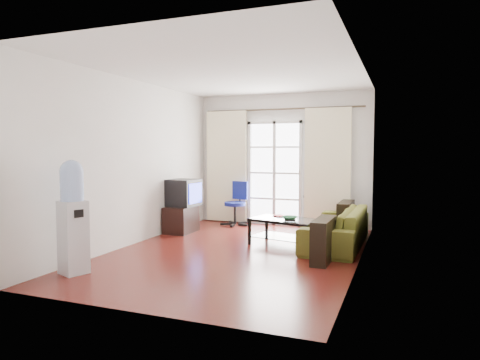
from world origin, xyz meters
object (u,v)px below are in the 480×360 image
object	(u,v)px
task_chair	(236,212)
water_cooler	(73,215)
tv_stand	(181,219)
sofa	(336,227)
coffee_table	(285,228)
crt_tv	(183,193)

from	to	relation	value
task_chair	water_cooler	world-z (taller)	water_cooler
tv_stand	task_chair	xyz separation A→B (m)	(0.68, 1.09, 0.02)
task_chair	tv_stand	bearing A→B (deg)	-110.64
sofa	coffee_table	distance (m)	0.83
coffee_table	task_chair	world-z (taller)	task_chair
task_chair	water_cooler	xyz separation A→B (m)	(-0.62, -3.97, 0.48)
tv_stand	task_chair	bearing A→B (deg)	56.90
sofa	tv_stand	world-z (taller)	sofa
tv_stand	task_chair	size ratio (longest dim) A/B	0.75
sofa	coffee_table	world-z (taller)	sofa
sofa	water_cooler	bearing A→B (deg)	-44.66
sofa	task_chair	size ratio (longest dim) A/B	2.33
tv_stand	water_cooler	distance (m)	2.91
coffee_table	tv_stand	xyz separation A→B (m)	(-2.11, 0.37, -0.03)
tv_stand	crt_tv	distance (m)	0.50
water_cooler	crt_tv	bearing A→B (deg)	111.64
task_chair	coffee_table	bearing A→B (deg)	-34.34
tv_stand	crt_tv	xyz separation A→B (m)	(-0.00, 0.07, 0.50)
crt_tv	water_cooler	size ratio (longest dim) A/B	0.42
sofa	crt_tv	size ratio (longest dim) A/B	3.53
coffee_table	crt_tv	world-z (taller)	crt_tv
sofa	task_chair	world-z (taller)	task_chair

